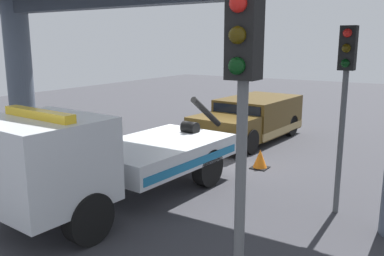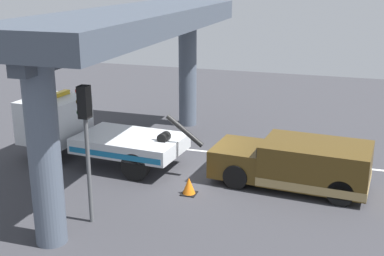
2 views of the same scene
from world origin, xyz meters
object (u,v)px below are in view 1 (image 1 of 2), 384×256
Objects in this scene: tow_truck_white at (100,158)px; traffic_light_far at (242,103)px; towed_van_green at (252,120)px; traffic_cone_orange at (260,159)px; traffic_light_near at (345,79)px.

tow_truck_white is 5.42m from traffic_light_far.
towed_van_green is 3.75m from traffic_cone_orange.
traffic_light_far is at bearing 20.69° from traffic_cone_orange.
towed_van_green is at bearing -140.50° from traffic_light_near.
traffic_cone_orange is at bearing -159.31° from traffic_light_far.
traffic_light_far is at bearing 0.00° from traffic_light_near.
towed_van_green is at bearing -151.85° from traffic_cone_orange.
traffic_light_far reaches higher than tow_truck_white.
traffic_light_near is 6.95× the size of traffic_cone_orange.
tow_truck_white is 8.04m from towed_van_green.
traffic_light_far is 8.10m from traffic_cone_orange.
tow_truck_white is 1.82× the size of traffic_light_near.
traffic_light_near reaches higher than traffic_cone_orange.
tow_truck_white is 5.50m from traffic_light_near.
towed_van_green reaches higher than traffic_cone_orange.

